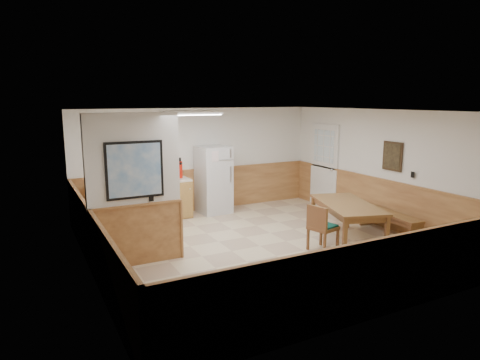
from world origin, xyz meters
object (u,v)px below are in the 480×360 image
dining_table (347,208)px  dining_bench (390,218)px  dining_chair (320,225)px  refrigerator (214,180)px  fire_extinguisher (180,169)px  soap_bottle (115,179)px

dining_table → dining_bench: (1.08, -0.06, -0.32)m
dining_bench → dining_chair: (-1.88, -0.15, 0.15)m
dining_table → dining_bench: size_ratio=1.28×
refrigerator → dining_chair: size_ratio=1.89×
dining_bench → fire_extinguisher: size_ratio=3.24×
refrigerator → dining_bench: refrigerator is taller
dining_table → fire_extinguisher: (-2.20, 3.23, 0.45)m
fire_extinguisher → soap_bottle: (-1.48, -0.01, -0.11)m
refrigerator → soap_bottle: (-2.29, 0.08, 0.19)m
soap_bottle → refrigerator: bearing=-2.1°
soap_bottle → dining_table: bearing=-41.2°
refrigerator → dining_bench: 4.08m
dining_table → fire_extinguisher: size_ratio=4.14×
dining_chair → soap_bottle: soap_bottle is taller
refrigerator → soap_bottle: size_ratio=8.42×
dining_chair → fire_extinguisher: fire_extinguisher is taller
dining_table → soap_bottle: bearing=156.9°
soap_bottle → fire_extinguisher: bearing=0.3°
dining_chair → dining_bench: bearing=-9.4°
dining_table → dining_bench: bearing=14.7°
refrigerator → dining_table: refrigerator is taller
dining_bench → dining_chair: dining_chair is taller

